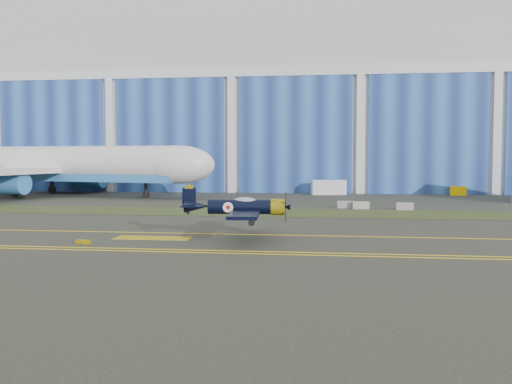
# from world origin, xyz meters

# --- Properties ---
(ground) EXTENTS (260.00, 260.00, 0.00)m
(ground) POSITION_xyz_m (0.00, 0.00, 0.00)
(ground) COLOR #36382E
(ground) RESTS_ON ground
(grass_median) EXTENTS (260.00, 10.00, 0.02)m
(grass_median) POSITION_xyz_m (0.00, 14.00, 0.02)
(grass_median) COLOR #475128
(grass_median) RESTS_ON ground
(hangar) EXTENTS (220.00, 45.70, 30.00)m
(hangar) POSITION_xyz_m (0.00, 71.79, 14.96)
(hangar) COLOR silver
(hangar) RESTS_ON ground
(taxiway_centreline) EXTENTS (200.00, 0.20, 0.02)m
(taxiway_centreline) POSITION_xyz_m (0.00, -5.00, 0.01)
(taxiway_centreline) COLOR yellow
(taxiway_centreline) RESTS_ON ground
(edge_line_near) EXTENTS (80.00, 0.20, 0.02)m
(edge_line_near) POSITION_xyz_m (0.00, -14.50, 0.01)
(edge_line_near) COLOR yellow
(edge_line_near) RESTS_ON ground
(edge_line_far) EXTENTS (80.00, 0.20, 0.02)m
(edge_line_far) POSITION_xyz_m (0.00, -13.50, 0.01)
(edge_line_far) COLOR yellow
(edge_line_far) RESTS_ON ground
(hold_short_ladder) EXTENTS (6.00, 2.40, 0.02)m
(hold_short_ladder) POSITION_xyz_m (-18.00, -8.10, 0.01)
(hold_short_ladder) COLOR yellow
(hold_short_ladder) RESTS_ON ground
(guard_board_left) EXTENTS (1.20, 0.15, 0.35)m
(guard_board_left) POSITION_xyz_m (-22.00, -12.00, 0.17)
(guard_board_left) COLOR yellow
(guard_board_left) RESTS_ON ground
(warbird) EXTENTS (10.28, 12.04, 3.35)m
(warbird) POSITION_xyz_m (-11.11, -7.78, 2.52)
(warbird) COLOR black
(warbird) RESTS_ON ground
(jetliner) EXTENTS (74.89, 67.28, 22.64)m
(jetliner) POSITION_xyz_m (-50.25, 38.34, 11.32)
(jetliner) COLOR white
(jetliner) RESTS_ON ground
(shipping_container) EXTENTS (5.93, 3.28, 2.43)m
(shipping_container) POSITION_xyz_m (-5.21, 46.38, 1.21)
(shipping_container) COLOR silver
(shipping_container) RESTS_ON ground
(tug) EXTENTS (2.67, 1.85, 1.46)m
(tug) POSITION_xyz_m (15.73, 47.54, 0.73)
(tug) COLOR #FFC800
(tug) RESTS_ON ground
(cart) EXTENTS (2.12, 1.29, 1.26)m
(cart) POSITION_xyz_m (-58.98, 42.63, 0.63)
(cart) COLOR silver
(cart) RESTS_ON ground
(barrier_a) EXTENTS (2.03, 0.70, 0.90)m
(barrier_a) POSITION_xyz_m (-2.69, 20.85, 0.45)
(barrier_a) COLOR gray
(barrier_a) RESTS_ON ground
(barrier_b) EXTENTS (2.04, 0.75, 0.90)m
(barrier_b) POSITION_xyz_m (-0.86, 20.02, 0.45)
(barrier_b) COLOR #9D9E92
(barrier_b) RESTS_ON ground
(barrier_c) EXTENTS (2.04, 0.73, 0.90)m
(barrier_c) POSITION_xyz_m (4.24, 19.13, 0.45)
(barrier_c) COLOR #9D8B93
(barrier_c) RESTS_ON ground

